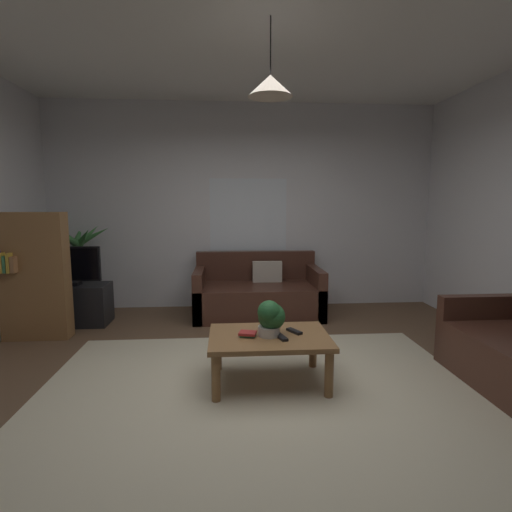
{
  "coord_description": "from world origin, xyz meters",
  "views": [
    {
      "loc": [
        -0.24,
        -3.01,
        1.5
      ],
      "look_at": [
        0.0,
        0.3,
        1.05
      ],
      "focal_mm": 27.69,
      "sensor_mm": 36.0,
      "label": 1
    }
  ],
  "objects_px": {
    "couch_under_window": "(258,295)",
    "potted_palm_corner": "(79,269)",
    "remote_on_table_1": "(282,337)",
    "bookshelf_corner": "(34,276)",
    "book_on_table_1": "(248,333)",
    "pendant_lamp": "(270,86)",
    "potted_plant_on_table": "(270,317)",
    "tv": "(69,266)",
    "coffee_table": "(269,342)",
    "book_on_table_0": "(248,335)",
    "remote_on_table_0": "(294,331)",
    "tv_stand": "(72,305)"
  },
  "relations": [
    {
      "from": "tv",
      "to": "potted_palm_corner",
      "type": "distance_m",
      "value": 0.55
    },
    {
      "from": "book_on_table_0",
      "to": "remote_on_table_1",
      "type": "bearing_deg",
      "value": -14.47
    },
    {
      "from": "coffee_table",
      "to": "potted_plant_on_table",
      "type": "bearing_deg",
      "value": -52.92
    },
    {
      "from": "couch_under_window",
      "to": "remote_on_table_1",
      "type": "height_order",
      "value": "couch_under_window"
    },
    {
      "from": "bookshelf_corner",
      "to": "remote_on_table_0",
      "type": "bearing_deg",
      "value": -24.74
    },
    {
      "from": "tv",
      "to": "remote_on_table_1",
      "type": "bearing_deg",
      "value": -38.07
    },
    {
      "from": "coffee_table",
      "to": "pendant_lamp",
      "type": "distance_m",
      "value": 2.03
    },
    {
      "from": "remote_on_table_0",
      "to": "potted_palm_corner",
      "type": "distance_m",
      "value": 3.4
    },
    {
      "from": "book_on_table_1",
      "to": "pendant_lamp",
      "type": "height_order",
      "value": "pendant_lamp"
    },
    {
      "from": "remote_on_table_1",
      "to": "tv",
      "type": "relative_size",
      "value": 0.21
    },
    {
      "from": "book_on_table_0",
      "to": "bookshelf_corner",
      "type": "xyz_separation_m",
      "value": [
        -2.27,
        1.3,
        0.28
      ]
    },
    {
      "from": "remote_on_table_1",
      "to": "tv",
      "type": "distance_m",
      "value": 3.01
    },
    {
      "from": "remote_on_table_1",
      "to": "pendant_lamp",
      "type": "relative_size",
      "value": 0.28
    },
    {
      "from": "bookshelf_corner",
      "to": "pendant_lamp",
      "type": "relative_size",
      "value": 2.41
    },
    {
      "from": "remote_on_table_1",
      "to": "potted_plant_on_table",
      "type": "xyz_separation_m",
      "value": [
        -0.08,
        0.08,
        0.15
      ]
    },
    {
      "from": "tv_stand",
      "to": "tv",
      "type": "bearing_deg",
      "value": -90.0
    },
    {
      "from": "bookshelf_corner",
      "to": "couch_under_window",
      "type": "bearing_deg",
      "value": 16.41
    },
    {
      "from": "book_on_table_0",
      "to": "book_on_table_1",
      "type": "xyz_separation_m",
      "value": [
        -0.0,
        -0.0,
        0.02
      ]
    },
    {
      "from": "tv",
      "to": "remote_on_table_0",
      "type": "bearing_deg",
      "value": -34.46
    },
    {
      "from": "remote_on_table_1",
      "to": "potted_palm_corner",
      "type": "bearing_deg",
      "value": -59.82
    },
    {
      "from": "tv_stand",
      "to": "pendant_lamp",
      "type": "height_order",
      "value": "pendant_lamp"
    },
    {
      "from": "couch_under_window",
      "to": "potted_palm_corner",
      "type": "height_order",
      "value": "potted_palm_corner"
    },
    {
      "from": "potted_palm_corner",
      "to": "bookshelf_corner",
      "type": "height_order",
      "value": "bookshelf_corner"
    },
    {
      "from": "bookshelf_corner",
      "to": "pendant_lamp",
      "type": "bearing_deg",
      "value": -27.57
    },
    {
      "from": "tv",
      "to": "coffee_table",
      "type": "bearing_deg",
      "value": -37.75
    },
    {
      "from": "book_on_table_0",
      "to": "tv",
      "type": "bearing_deg",
      "value": 139.61
    },
    {
      "from": "book_on_table_1",
      "to": "remote_on_table_1",
      "type": "bearing_deg",
      "value": -14.23
    },
    {
      "from": "book_on_table_1",
      "to": "tv",
      "type": "height_order",
      "value": "tv"
    },
    {
      "from": "remote_on_table_1",
      "to": "bookshelf_corner",
      "type": "relative_size",
      "value": 0.11
    },
    {
      "from": "remote_on_table_1",
      "to": "bookshelf_corner",
      "type": "bearing_deg",
      "value": -43.82
    },
    {
      "from": "remote_on_table_0",
      "to": "tv",
      "type": "bearing_deg",
      "value": 115.71
    },
    {
      "from": "potted_plant_on_table",
      "to": "tv",
      "type": "height_order",
      "value": "tv"
    },
    {
      "from": "coffee_table",
      "to": "pendant_lamp",
      "type": "xyz_separation_m",
      "value": [
        -0.0,
        0.0,
        2.03
      ]
    },
    {
      "from": "couch_under_window",
      "to": "bookshelf_corner",
      "type": "relative_size",
      "value": 1.19
    },
    {
      "from": "book_on_table_1",
      "to": "potted_palm_corner",
      "type": "distance_m",
      "value": 3.17
    },
    {
      "from": "book_on_table_1",
      "to": "bookshelf_corner",
      "type": "bearing_deg",
      "value": 150.18
    },
    {
      "from": "remote_on_table_0",
      "to": "remote_on_table_1",
      "type": "bearing_deg",
      "value": -162.0
    },
    {
      "from": "tv_stand",
      "to": "book_on_table_0",
      "type": "bearing_deg",
      "value": -40.73
    },
    {
      "from": "tv",
      "to": "bookshelf_corner",
      "type": "xyz_separation_m",
      "value": [
        -0.19,
        -0.48,
        -0.04
      ]
    },
    {
      "from": "bookshelf_corner",
      "to": "pendant_lamp",
      "type": "height_order",
      "value": "pendant_lamp"
    },
    {
      "from": "tv_stand",
      "to": "tv",
      "type": "distance_m",
      "value": 0.49
    },
    {
      "from": "book_on_table_1",
      "to": "potted_palm_corner",
      "type": "xyz_separation_m",
      "value": [
        -2.16,
        2.31,
        0.18
      ]
    },
    {
      "from": "potted_plant_on_table",
      "to": "coffee_table",
      "type": "bearing_deg",
      "value": 127.08
    },
    {
      "from": "bookshelf_corner",
      "to": "book_on_table_1",
      "type": "bearing_deg",
      "value": -29.82
    },
    {
      "from": "coffee_table",
      "to": "tv",
      "type": "distance_m",
      "value": 2.89
    },
    {
      "from": "coffee_table",
      "to": "tv",
      "type": "height_order",
      "value": "tv"
    },
    {
      "from": "remote_on_table_1",
      "to": "remote_on_table_0",
      "type": "bearing_deg",
      "value": -147.65
    },
    {
      "from": "remote_on_table_0",
      "to": "tv_stand",
      "type": "bearing_deg",
      "value": 115.37
    },
    {
      "from": "coffee_table",
      "to": "book_on_table_0",
      "type": "xyz_separation_m",
      "value": [
        -0.18,
        -0.02,
        0.07
      ]
    },
    {
      "from": "remote_on_table_0",
      "to": "pendant_lamp",
      "type": "xyz_separation_m",
      "value": [
        -0.22,
        -0.05,
        1.96
      ]
    }
  ]
}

